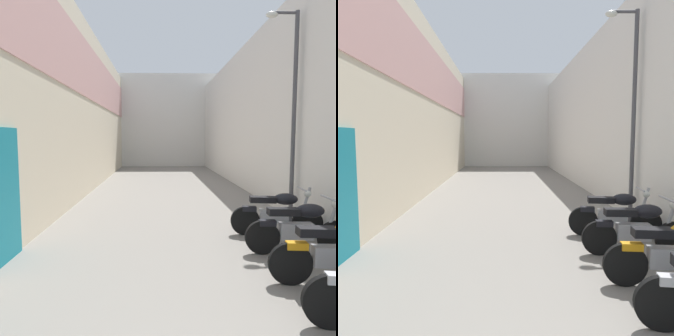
# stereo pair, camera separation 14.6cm
# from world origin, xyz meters

# --- Properties ---
(ground_plane) EXTENTS (39.29, 39.29, 0.00)m
(ground_plane) POSITION_xyz_m (0.00, 9.64, 0.00)
(ground_plane) COLOR gray
(building_left) EXTENTS (0.45, 23.29, 6.17)m
(building_left) POSITION_xyz_m (-3.14, 11.58, 3.11)
(building_left) COLOR beige
(building_left) RESTS_ON ground
(building_right) EXTENTS (0.45, 23.29, 5.64)m
(building_right) POSITION_xyz_m (3.15, 11.64, 2.82)
(building_right) COLOR silver
(building_right) RESTS_ON ground
(building_far_end) EXTENTS (8.90, 2.00, 6.48)m
(building_far_end) POSITION_xyz_m (0.00, 24.29, 3.24)
(building_far_end) COLOR silver
(building_far_end) RESTS_ON ground
(motorcycle_fifth) EXTENTS (1.85, 0.58, 1.04)m
(motorcycle_fifth) POSITION_xyz_m (2.01, 5.78, 0.50)
(motorcycle_fifth) COLOR black
(motorcycle_fifth) RESTS_ON ground
(motorcycle_sixth) EXTENTS (1.84, 0.58, 1.04)m
(motorcycle_sixth) POSITION_xyz_m (2.01, 6.86, 0.50)
(motorcycle_sixth) COLOR black
(motorcycle_sixth) RESTS_ON ground
(street_lamp) EXTENTS (0.79, 0.18, 4.96)m
(street_lamp) POSITION_xyz_m (2.71, 8.04, 2.88)
(street_lamp) COLOR #47474C
(street_lamp) RESTS_ON ground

